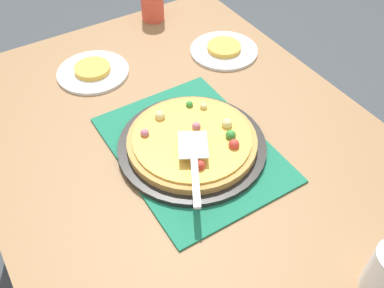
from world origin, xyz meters
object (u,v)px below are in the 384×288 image
plate_near_left (93,72)px  served_slice_right (224,47)px  plate_far_right (224,51)px  pizza_server (194,160)px  served_slice_left (92,69)px  pizza_pan (192,146)px  pizza (192,140)px  cup_near (152,3)px

plate_near_left → served_slice_right: bearing=74.2°
plate_far_right → pizza_server: size_ratio=0.99×
plate_far_right → served_slice_left: (-0.12, -0.41, 0.01)m
served_slice_left → pizza_server: (0.52, 0.04, 0.05)m
pizza_pan → pizza_server: (0.09, -0.05, 0.06)m
pizza → pizza_server: (0.09, -0.05, 0.04)m
served_slice_left → served_slice_right: (0.12, 0.41, 0.00)m
pizza → served_slice_right: pizza is taller
pizza_pan → plate_far_right: pizza_pan is taller
plate_near_left → plate_far_right: same height
pizza → plate_near_left: pizza is taller
served_slice_right → pizza_server: size_ratio=0.50×
plate_near_left → plate_far_right: size_ratio=1.00×
pizza_server → served_slice_left: bearing=-175.4°
served_slice_right → cup_near: size_ratio=0.92×
pizza_pan → plate_near_left: 0.45m
pizza_pan → plate_far_right: 0.45m
pizza → plate_far_right: 0.45m
plate_near_left → cup_near: bearing=121.3°
pizza_pan → plate_far_right: bearing=135.0°
plate_far_right → pizza_server: 0.55m
plate_near_left → served_slice_left: 0.01m
pizza_pan → cup_near: cup_near is taller
pizza_pan → cup_near: size_ratio=3.17×
served_slice_left → pizza_server: 0.53m
plate_far_right → served_slice_right: (0.00, 0.00, 0.01)m
pizza_pan → cup_near: bearing=160.4°
pizza → plate_far_right: bearing=135.1°
plate_near_left → served_slice_right: size_ratio=2.00×
plate_far_right → served_slice_left: size_ratio=2.00×
plate_near_left → pizza_server: size_ratio=0.99×
pizza_pan → pizza: pizza is taller
pizza → served_slice_left: (-0.44, -0.09, -0.02)m
pizza → cup_near: (-0.63, 0.22, 0.03)m
cup_near → pizza_server: cup_near is taller
pizza → plate_near_left: (-0.44, -0.09, -0.03)m
pizza_pan → pizza_server: pizza_server is taller
plate_near_left → pizza_server: (0.52, 0.04, 0.06)m
pizza → pizza_pan: bearing=-92.7°
pizza → cup_near: cup_near is taller
plate_far_right → cup_near: (-0.31, -0.10, 0.06)m
plate_near_left → pizza_server: bearing=4.6°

